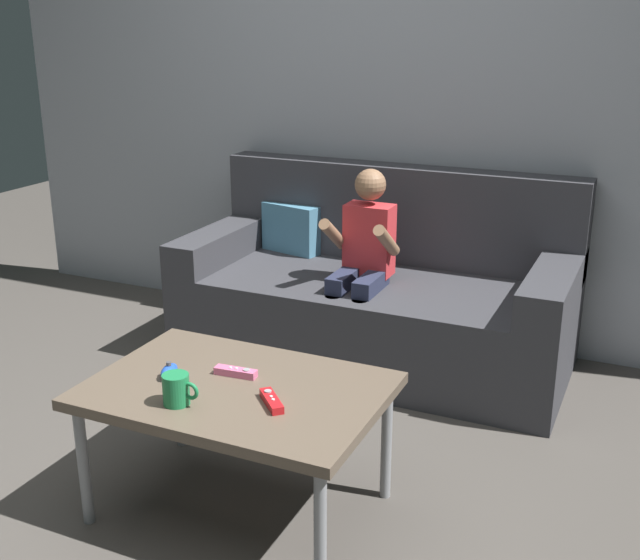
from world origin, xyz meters
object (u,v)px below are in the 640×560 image
Objects in this scene: person_seated_on_couch at (362,260)px; couch at (376,296)px; coffee_table at (237,397)px; game_remote_red_near_edge at (272,401)px; game_remote_pink_far_corner at (236,372)px; coffee_mug at (177,389)px; nunchuk_blue at (169,371)px.

couch is at bearing 88.91° from person_seated_on_couch.
game_remote_red_near_edge reaches higher than coffee_table.
coffee_mug is (-0.06, -0.24, 0.04)m from game_remote_pink_far_corner.
person_seated_on_couch is 6.41× the size of game_remote_pink_far_corner.
nunchuk_blue is at bearing -97.90° from couch.
couch is at bearing 97.86° from game_remote_red_near_edge.
game_remote_red_near_edge is at bearing -4.68° from nunchuk_blue.
couch reaches higher than game_remote_red_near_edge.
coffee_table is 0.09m from game_remote_pink_far_corner.
coffee_table is at bearing -58.43° from game_remote_pink_far_corner.
coffee_mug reaches higher than nunchuk_blue.
person_seated_on_couch reaches higher than nunchuk_blue.
nunchuk_blue reaches higher than game_remote_pink_far_corner.
couch is 1.53m from coffee_mug.
coffee_table is at bearing 157.56° from game_remote_red_near_edge.
couch is 18.20× the size of nunchuk_blue.
person_seated_on_couch is 1.24m from game_remote_red_near_edge.
couch is 0.29m from person_seated_on_couch.
nunchuk_blue is at bearing 132.03° from coffee_mug.
game_remote_pink_far_corner reaches higher than coffee_table.
coffee_table is 0.22m from coffee_mug.
nunchuk_blue is at bearing -152.85° from game_remote_pink_far_corner.
nunchuk_blue is at bearing -171.50° from coffee_table.
coffee_table is at bearing 8.50° from nunchuk_blue.
person_seated_on_couch is at bearing 99.16° from game_remote_red_near_edge.
game_remote_red_near_edge is 0.39m from nunchuk_blue.
game_remote_red_near_edge is (0.16, -0.07, 0.05)m from coffee_table.
nunchuk_blue is 0.21m from game_remote_pink_far_corner.
person_seated_on_couch is 1.34m from coffee_mug.
coffee_mug reaches higher than coffee_table.
game_remote_red_near_edge is (0.20, -1.22, -0.07)m from person_seated_on_couch.
game_remote_pink_far_corner is at bearing 76.25° from coffee_mug.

